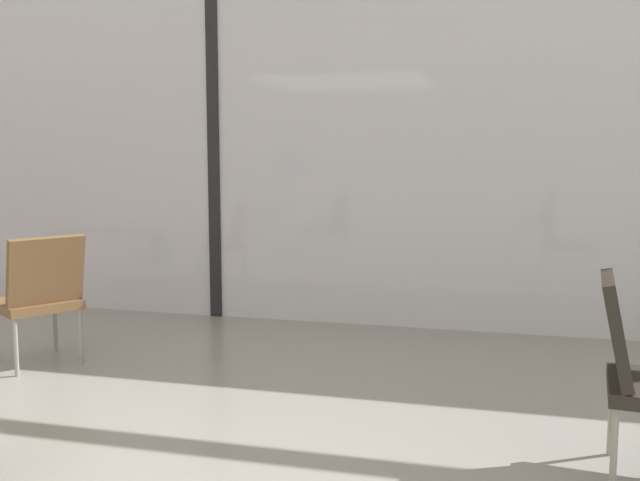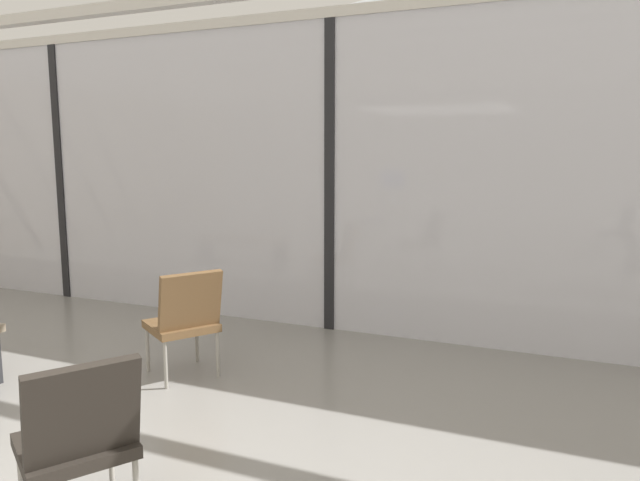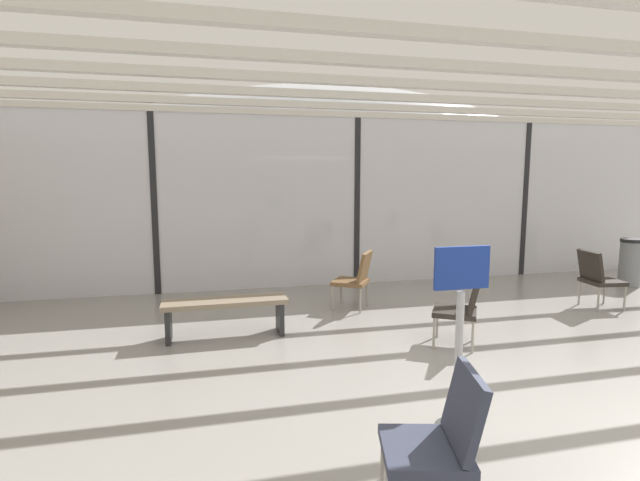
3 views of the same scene
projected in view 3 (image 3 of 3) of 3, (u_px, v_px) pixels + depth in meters
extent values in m
plane|color=gray|center=(552.00, 420.00, 3.82)|extent=(60.00, 60.00, 0.00)
cube|color=silver|center=(356.00, 202.00, 8.64)|extent=(14.00, 0.08, 3.00)
cube|color=black|center=(154.00, 205.00, 7.83)|extent=(0.10, 0.12, 3.00)
cube|color=black|center=(356.00, 202.00, 8.64)|extent=(0.10, 0.12, 3.00)
cube|color=black|center=(524.00, 200.00, 9.45)|extent=(0.10, 0.12, 3.00)
cube|color=beige|center=(634.00, 0.00, 2.98)|extent=(13.72, 0.12, 0.10)
cube|color=beige|center=(534.00, 41.00, 3.89)|extent=(13.72, 0.12, 0.10)
cube|color=beige|center=(472.00, 67.00, 4.80)|extent=(13.72, 0.12, 0.10)
cube|color=beige|center=(430.00, 85.00, 5.71)|extent=(13.72, 0.12, 0.10)
cube|color=beige|center=(399.00, 98.00, 6.62)|extent=(13.72, 0.12, 0.10)
cube|color=beige|center=(375.00, 107.00, 7.53)|extent=(13.72, 0.12, 0.10)
cube|color=beige|center=(357.00, 115.00, 8.43)|extent=(13.72, 0.12, 0.10)
ellipsoid|color=silver|center=(336.00, 166.00, 13.80)|extent=(13.86, 4.57, 4.57)
sphere|color=gray|center=(100.00, 165.00, 12.33)|extent=(2.51, 2.51, 2.51)
sphere|color=black|center=(200.00, 148.00, 10.85)|extent=(0.28, 0.28, 0.28)
sphere|color=black|center=(240.00, 148.00, 11.06)|extent=(0.28, 0.28, 0.28)
sphere|color=black|center=(278.00, 149.00, 11.27)|extent=(0.28, 0.28, 0.28)
sphere|color=black|center=(315.00, 149.00, 11.48)|extent=(0.28, 0.28, 0.28)
sphere|color=black|center=(351.00, 150.00, 11.68)|extent=(0.28, 0.28, 0.28)
cube|color=#28231E|center=(603.00, 282.00, 7.09)|extent=(0.53, 0.53, 0.06)
cube|color=#28231E|center=(591.00, 265.00, 7.03)|extent=(0.19, 0.49, 0.44)
cylinder|color=gray|center=(625.00, 299.00, 6.93)|extent=(0.03, 0.03, 0.37)
cylinder|color=gray|center=(604.00, 292.00, 7.35)|extent=(0.03, 0.03, 0.37)
cylinder|color=gray|center=(598.00, 300.00, 6.88)|extent=(0.03, 0.03, 0.37)
cylinder|color=gray|center=(579.00, 293.00, 7.29)|extent=(0.03, 0.03, 0.37)
cube|color=#33384C|center=(425.00, 450.00, 2.70)|extent=(0.58, 0.58, 0.06)
cube|color=#33384C|center=(464.00, 409.00, 2.66)|extent=(0.25, 0.50, 0.44)
cylinder|color=gray|center=(383.00, 463.00, 2.93)|extent=(0.03, 0.03, 0.37)
cylinder|color=gray|center=(451.00, 464.00, 2.93)|extent=(0.03, 0.03, 0.37)
cube|color=#28231E|center=(455.00, 312.00, 5.49)|extent=(0.66, 0.66, 0.06)
cube|color=#28231E|center=(475.00, 292.00, 5.39)|extent=(0.37, 0.48, 0.44)
cylinder|color=gray|center=(437.00, 323.00, 5.78)|extent=(0.03, 0.03, 0.37)
cylinder|color=gray|center=(434.00, 333.00, 5.39)|extent=(0.03, 0.03, 0.37)
cylinder|color=gray|center=(473.00, 326.00, 5.65)|extent=(0.03, 0.03, 0.37)
cylinder|color=gray|center=(473.00, 337.00, 5.26)|extent=(0.03, 0.03, 0.37)
cube|color=brown|center=(350.00, 282.00, 7.05)|extent=(0.66, 0.66, 0.06)
cube|color=brown|center=(365.00, 266.00, 6.95)|extent=(0.38, 0.48, 0.44)
cylinder|color=gray|center=(341.00, 292.00, 7.35)|extent=(0.03, 0.03, 0.37)
cylinder|color=gray|center=(333.00, 298.00, 6.95)|extent=(0.03, 0.03, 0.37)
cylinder|color=gray|center=(367.00, 294.00, 7.21)|extent=(0.03, 0.03, 0.37)
cylinder|color=gray|center=(360.00, 301.00, 6.82)|extent=(0.03, 0.03, 0.37)
cube|color=#7F705B|center=(225.00, 302.00, 5.77)|extent=(1.51, 0.43, 0.06)
cube|color=#262628|center=(169.00, 325.00, 5.63)|extent=(0.06, 0.36, 0.41)
cube|color=#262628|center=(280.00, 317.00, 5.97)|extent=(0.06, 0.36, 0.41)
cylinder|color=slate|center=(630.00, 264.00, 8.51)|extent=(0.36, 0.36, 0.80)
cylinder|color=black|center=(632.00, 240.00, 8.46)|extent=(0.38, 0.38, 0.06)
cylinder|color=#333333|center=(456.00, 428.00, 3.66)|extent=(0.32, 0.32, 0.03)
cylinder|color=#B2B2B7|center=(458.00, 362.00, 3.59)|extent=(0.06, 0.06, 1.10)
cube|color=navy|center=(462.00, 268.00, 3.50)|extent=(0.44, 0.03, 0.32)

